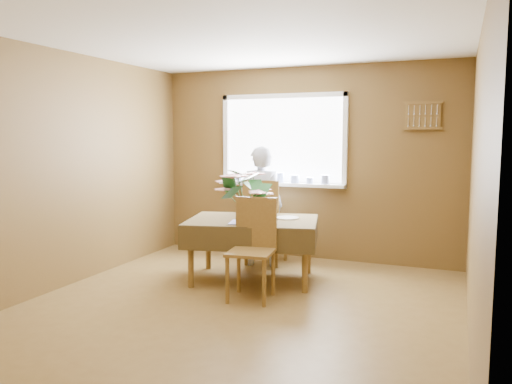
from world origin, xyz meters
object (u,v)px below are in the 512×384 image
at_px(dining_table, 252,226).
at_px(chair_near, 253,244).
at_px(flower_bouquet, 247,191).
at_px(seated_woman, 261,206).
at_px(chair_far, 264,219).

xyz_separation_m(dining_table, chair_near, (0.23, -0.54, -0.07)).
bearing_deg(dining_table, flower_bouquet, -97.99).
distance_m(seated_woman, flower_bouquet, 0.90).
bearing_deg(seated_woman, chair_near, 93.08).
height_order(dining_table, chair_far, chair_far).
bearing_deg(flower_bouquet, seated_woman, 101.68).
relative_size(chair_far, seated_woman, 0.72).
xyz_separation_m(chair_far, seated_woman, (-0.03, -0.04, 0.17)).
xyz_separation_m(chair_far, chair_near, (0.36, -1.22, -0.04)).
distance_m(dining_table, flower_bouquet, 0.47).
distance_m(dining_table, chair_far, 0.69).
xyz_separation_m(chair_near, seated_woman, (-0.39, 1.18, 0.20)).
bearing_deg(seated_woman, flower_bouquet, 86.56).
xyz_separation_m(dining_table, flower_bouquet, (0.02, -0.20, 0.42)).
relative_size(chair_near, seated_woman, 0.67).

